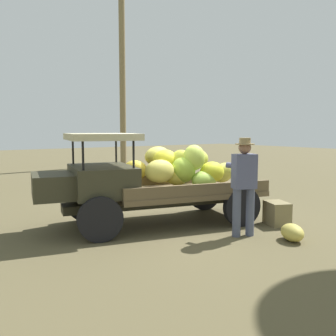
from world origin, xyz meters
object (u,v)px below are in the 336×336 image
(wooden_crate, at_px, (277,213))
(loose_banana_bunch, at_px, (292,233))
(farmer, at_px, (244,181))
(truck, at_px, (147,179))

(wooden_crate, xyz_separation_m, loose_banana_bunch, (0.67, 0.85, -0.08))
(wooden_crate, bearing_deg, farmer, 7.26)
(farmer, distance_m, loose_banana_bunch, 1.20)
(farmer, relative_size, wooden_crate, 3.34)
(farmer, relative_size, loose_banana_bunch, 3.31)
(truck, relative_size, loose_banana_bunch, 8.75)
(farmer, bearing_deg, loose_banana_bunch, -125.07)
(truck, bearing_deg, farmer, 134.91)
(loose_banana_bunch, bearing_deg, truck, -58.29)
(truck, relative_size, wooden_crate, 8.82)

